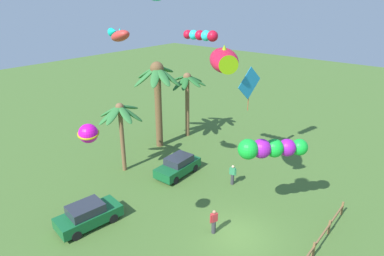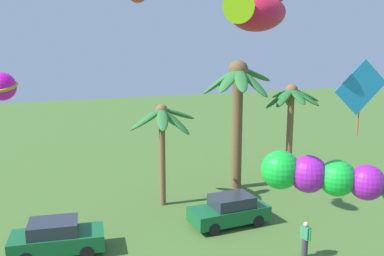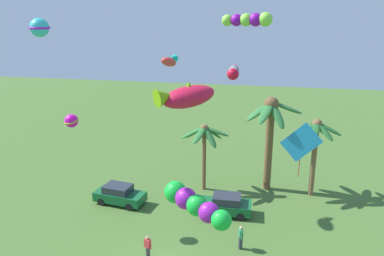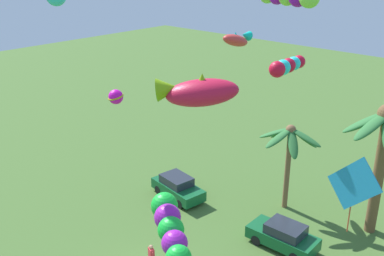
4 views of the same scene
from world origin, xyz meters
name	(u,v)px [view 1 (image 1 of 4)]	position (x,y,z in m)	size (l,w,h in m)	color
ground_plane	(237,235)	(0.00, 0.00, 0.00)	(120.00, 120.00, 0.00)	#476B2D
palm_tree_0	(187,88)	(9.71, 12.09, 4.94)	(3.66, 3.89, 6.43)	brown
palm_tree_1	(120,118)	(0.95, 11.41, 4.54)	(3.98, 3.85, 5.71)	brown
palm_tree_2	(158,85)	(6.16, 12.54, 5.92)	(4.67, 4.75, 7.95)	brown
parked_car_0	(88,215)	(-5.04, 7.61, 0.75)	(4.10, 2.23, 1.51)	#145B2D
parked_car_1	(178,166)	(3.22, 7.59, 0.75)	(3.96, 1.85, 1.51)	#145B2D
spectator_0	(214,221)	(-0.70, 1.23, 0.81)	(0.52, 0.35, 1.59)	#38383D
spectator_1	(233,175)	(4.69, 3.43, 0.81)	(0.32, 0.54, 1.59)	#38383D
kite_fish_2	(224,60)	(1.43, 2.33, 9.93)	(3.60, 3.39, 1.59)	red
kite_fish_3	(119,35)	(-1.02, 8.28, 11.07)	(1.15, 2.10, 1.05)	red
kite_diamond_4	(249,84)	(7.93, 4.36, 6.98)	(2.42, 0.51, 3.43)	#1E84BA
kite_ball_5	(88,133)	(-6.53, 4.06, 7.60)	(1.34, 1.34, 0.87)	#DD10B3
kite_tube_6	(271,148)	(2.47, -0.47, 4.97)	(3.85, 3.04, 1.39)	green
kite_tube_7	(201,35)	(3.70, 5.75, 10.83)	(0.77, 2.66, 0.71)	red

